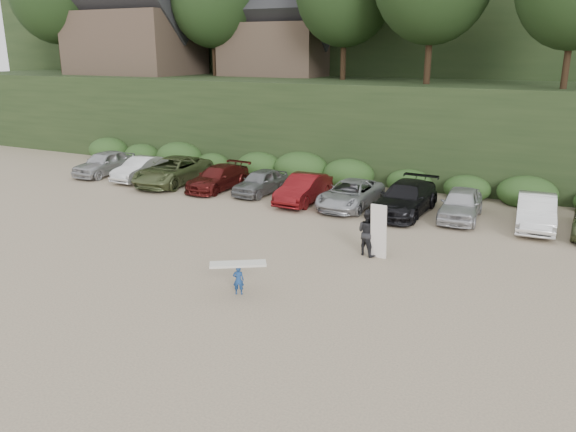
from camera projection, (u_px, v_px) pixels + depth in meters
The scene contains 5 objects.
ground at pixel (271, 272), 21.16m from camera, with size 120.00×120.00×0.00m, color tan.
hillside_backdrop at pixel (461, 11), 48.91m from camera, with size 90.00×41.50×28.00m.
parked_cars at pixel (373, 195), 29.26m from camera, with size 39.35×6.08×1.64m.
child_surfer at pixel (238, 273), 19.03m from camera, with size 1.90×1.47×1.14m.
adult_surfer at pixel (369, 232), 22.61m from camera, with size 1.41×1.03×2.26m.
Camera 1 is at (9.32, -17.34, 8.08)m, focal length 35.00 mm.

